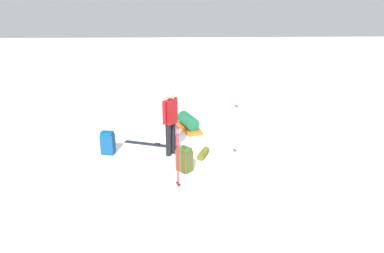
% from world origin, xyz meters
% --- Properties ---
extents(ground_plane, '(80.00, 80.00, 0.00)m').
position_xyz_m(ground_plane, '(0.00, 0.00, 0.00)').
color(ground_plane, white).
extents(skier_standing, '(0.47, 0.38, 1.70)m').
position_xyz_m(skier_standing, '(-0.15, 0.55, 0.95)').
color(skier_standing, black).
rests_on(skier_standing, ground_plane).
extents(ski_pair_near, '(0.84, 1.89, 0.05)m').
position_xyz_m(ski_pair_near, '(0.48, 0.95, 0.01)').
color(ski_pair_near, black).
rests_on(ski_pair_near, ground_plane).
extents(backpack_large_dark, '(0.30, 0.37, 0.61)m').
position_xyz_m(backpack_large_dark, '(-0.03, 2.18, 0.30)').
color(backpack_large_dark, navy).
rests_on(backpack_large_dark, ground_plane).
extents(backpack_bright, '(0.42, 0.42, 0.58)m').
position_xyz_m(backpack_bright, '(-1.13, 0.24, 0.28)').
color(backpack_bright, '#494F1E').
rests_on(backpack_bright, ground_plane).
extents(ski_poles_planted_near, '(0.17, 0.10, 1.35)m').
position_xyz_m(ski_poles_planted_near, '(-1.88, 0.40, 0.75)').
color(ski_poles_planted_near, maroon).
rests_on(ski_poles_planted_near, ground_plane).
extents(ski_poles_planted_far, '(0.16, 0.10, 1.28)m').
position_xyz_m(ski_poles_planted_far, '(-0.10, -1.12, 0.71)').
color(ski_poles_planted_far, '#B1B9C8').
rests_on(ski_poles_planted_far, ground_plane).
extents(gear_sled, '(1.38, 0.84, 0.49)m').
position_xyz_m(gear_sled, '(1.78, 0.03, 0.22)').
color(gear_sled, orange).
rests_on(gear_sled, ground_plane).
extents(sleeping_mat_rolled, '(0.58, 0.37, 0.18)m').
position_xyz_m(sleeping_mat_rolled, '(-0.35, -0.27, 0.09)').
color(sleeping_mat_rolled, '#5A5F15').
rests_on(sleeping_mat_rolled, ground_plane).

